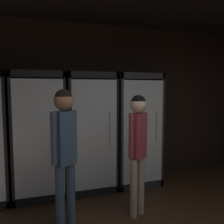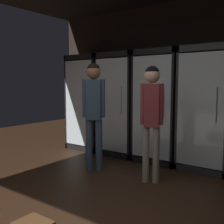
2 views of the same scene
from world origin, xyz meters
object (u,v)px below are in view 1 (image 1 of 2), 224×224
at_px(cooler_right, 134,130).
at_px(shopper_far, 64,144).
at_px(cooler_center, 90,133).
at_px(shopper_near, 138,139).
at_px(cooler_left, 39,135).

bearing_deg(cooler_right, shopper_far, -139.47).
bearing_deg(cooler_center, shopper_near, -70.14).
distance_m(cooler_center, cooler_right, 0.81).
bearing_deg(cooler_right, cooler_left, 179.97).
bearing_deg(shopper_near, cooler_right, 68.71).
relative_size(cooler_left, cooler_center, 1.00).
height_order(shopper_near, shopper_far, shopper_far).
bearing_deg(cooler_left, cooler_center, 0.03).
distance_m(cooler_left, shopper_near, 1.62).
height_order(cooler_center, shopper_near, cooler_center).
bearing_deg(cooler_left, shopper_near, -42.00).
height_order(cooler_left, shopper_far, cooler_left).
height_order(cooler_left, cooler_right, same).
relative_size(shopper_near, shopper_far, 0.96).
bearing_deg(shopper_near, cooler_left, 138.00).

